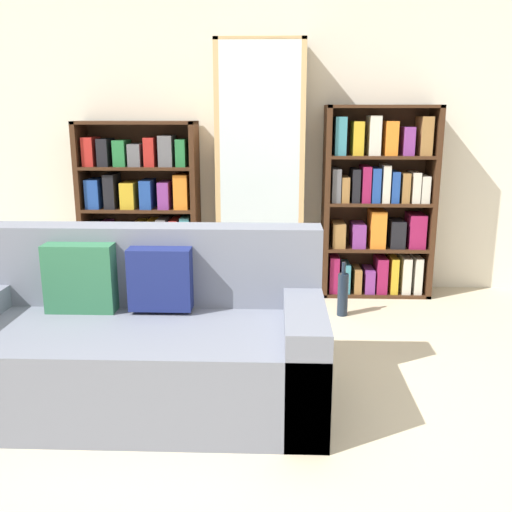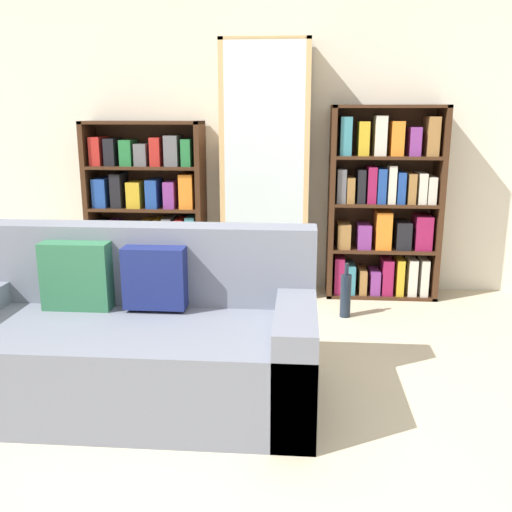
% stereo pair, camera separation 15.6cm
% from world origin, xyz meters
% --- Properties ---
extents(ground_plane, '(16.00, 16.00, 0.00)m').
position_xyz_m(ground_plane, '(0.00, 0.00, 0.00)').
color(ground_plane, beige).
extents(wall_back, '(6.07, 0.06, 2.70)m').
position_xyz_m(wall_back, '(0.00, 2.53, 1.35)').
color(wall_back, silver).
rests_on(wall_back, ground).
extents(couch, '(1.86, 0.86, 0.86)m').
position_xyz_m(couch, '(-0.52, 0.48, 0.30)').
color(couch, slate).
rests_on(couch, ground).
extents(bookshelf_left, '(0.95, 0.32, 1.38)m').
position_xyz_m(bookshelf_left, '(-0.93, 2.33, 0.67)').
color(bookshelf_left, '#3D2314').
rests_on(bookshelf_left, ground).
extents(display_cabinet, '(0.68, 0.36, 1.98)m').
position_xyz_m(display_cabinet, '(0.05, 2.31, 0.98)').
color(display_cabinet, tan).
rests_on(display_cabinet, ground).
extents(bookshelf_right, '(0.87, 0.32, 1.50)m').
position_xyz_m(bookshelf_right, '(0.99, 2.33, 0.73)').
color(bookshelf_right, '#3D2314').
rests_on(bookshelf_right, ground).
extents(wine_bottle, '(0.08, 0.08, 0.40)m').
position_xyz_m(wine_bottle, '(0.66, 1.77, 0.17)').
color(wine_bottle, '#192333').
rests_on(wine_bottle, ground).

